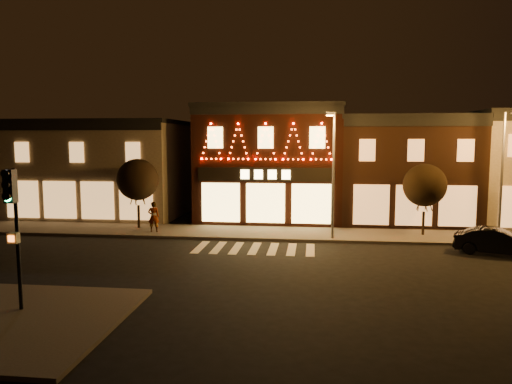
% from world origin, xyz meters
% --- Properties ---
extents(ground, '(120.00, 120.00, 0.00)m').
position_xyz_m(ground, '(0.00, 0.00, 0.00)').
color(ground, black).
rests_on(ground, ground).
extents(sidewalk_far, '(44.00, 4.00, 0.15)m').
position_xyz_m(sidewalk_far, '(2.00, 8.00, 0.07)').
color(sidewalk_far, '#47423D').
rests_on(sidewalk_far, ground).
extents(sidewalk_near, '(7.00, 7.00, 0.15)m').
position_xyz_m(sidewalk_near, '(-6.50, -7.50, 0.07)').
color(sidewalk_near, '#47423D').
rests_on(sidewalk_near, ground).
extents(building_left, '(12.20, 8.28, 7.30)m').
position_xyz_m(building_left, '(-13.00, 13.99, 3.66)').
color(building_left, '#70624F').
rests_on(building_left, ground).
extents(building_pulp, '(10.20, 8.34, 8.30)m').
position_xyz_m(building_pulp, '(0.00, 13.98, 4.16)').
color(building_pulp, black).
rests_on(building_pulp, ground).
extents(building_right_a, '(9.20, 8.28, 7.50)m').
position_xyz_m(building_right_a, '(9.50, 13.99, 3.76)').
color(building_right_a, black).
rests_on(building_right_a, ground).
extents(traffic_signal_near, '(0.34, 0.49, 4.80)m').
position_xyz_m(traffic_signal_near, '(-6.72, -6.76, 3.53)').
color(traffic_signal_near, black).
rests_on(traffic_signal_near, sidewalk_near).
extents(streetlamp_mid, '(0.63, 1.66, 7.26)m').
position_xyz_m(streetlamp_mid, '(4.21, 6.39, 4.41)').
color(streetlamp_mid, '#59595E').
rests_on(streetlamp_mid, sidewalk_far).
extents(streetlamp_right, '(0.59, 1.67, 7.27)m').
position_xyz_m(streetlamp_right, '(13.86, 7.32, 4.42)').
color(streetlamp_right, '#59595E').
rests_on(streetlamp_right, sidewalk_far).
extents(tree_left, '(2.69, 2.69, 4.49)m').
position_xyz_m(tree_left, '(-8.16, 8.50, 3.29)').
color(tree_left, black).
rests_on(tree_left, sidewalk_far).
extents(tree_right, '(2.56, 2.56, 4.29)m').
position_xyz_m(tree_right, '(9.75, 8.30, 3.15)').
color(tree_right, black).
rests_on(tree_right, sidewalk_far).
extents(dark_sedan, '(4.36, 2.69, 1.36)m').
position_xyz_m(dark_sedan, '(12.50, 4.14, 0.68)').
color(dark_sedan, black).
rests_on(dark_sedan, ground).
extents(pedestrian, '(0.78, 0.60, 1.90)m').
position_xyz_m(pedestrian, '(-6.72, 7.21, 1.10)').
color(pedestrian, gray).
rests_on(pedestrian, sidewalk_far).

